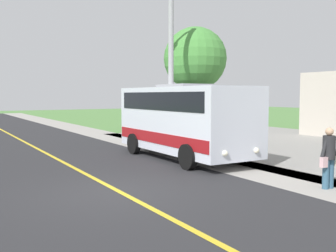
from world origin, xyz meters
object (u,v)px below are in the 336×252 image
tree_curbside (195,59)px  shuttle_bus_front (184,118)px  street_light_pole (169,56)px  pedestrian_with_bags (329,156)px

tree_curbside → shuttle_bus_front: bearing=50.0°
shuttle_bus_front → street_light_pole: bearing=-100.5°
pedestrian_with_bags → street_light_pole: street_light_pole is taller
tree_curbside → street_light_pole: bearing=32.2°
street_light_pole → pedestrian_with_bags: bearing=91.7°
pedestrian_with_bags → street_light_pole: size_ratio=0.22×
shuttle_bus_front → tree_curbside: 5.23m
shuttle_bus_front → tree_curbside: tree_curbside is taller
pedestrian_with_bags → street_light_pole: bearing=-88.3°
shuttle_bus_front → pedestrian_with_bags: size_ratio=4.16×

